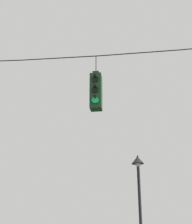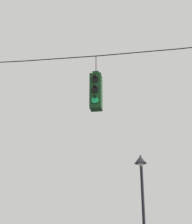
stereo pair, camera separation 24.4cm
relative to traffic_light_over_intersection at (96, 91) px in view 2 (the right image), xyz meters
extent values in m
cylinder|color=black|center=(-1.14, 0.00, 1.24)|extent=(2.47, 0.03, 0.08)
cylinder|color=black|center=(1.33, 0.00, 1.22)|extent=(2.46, 0.03, 0.03)
cube|color=#143819|center=(0.00, 0.00, -0.02)|extent=(0.34, 0.34, 1.13)
cube|color=#143819|center=(0.00, 0.00, 0.59)|extent=(0.19, 0.19, 0.10)
cylinder|color=black|center=(0.00, 0.00, 0.93)|extent=(0.02, 0.02, 0.57)
cylinder|color=black|center=(0.00, -0.18, 0.32)|extent=(0.20, 0.03, 0.20)
cylinder|color=black|center=(0.00, -0.23, 0.41)|extent=(0.07, 0.12, 0.07)
cylinder|color=black|center=(0.00, -0.18, -0.02)|extent=(0.20, 0.03, 0.20)
cylinder|color=black|center=(0.00, -0.23, 0.07)|extent=(0.07, 0.12, 0.07)
cylinder|color=#19C666|center=(0.00, -0.18, -0.36)|extent=(0.20, 0.03, 0.20)
cylinder|color=black|center=(0.00, -0.23, -0.27)|extent=(0.07, 0.12, 0.07)
cylinder|color=black|center=(0.00, 0.19, 0.32)|extent=(0.20, 0.03, 0.20)
cylinder|color=black|center=(0.00, 0.23, 0.41)|extent=(0.07, 0.12, 0.07)
cylinder|color=black|center=(0.00, 0.19, -0.02)|extent=(0.20, 0.03, 0.20)
cylinder|color=black|center=(0.00, 0.23, 0.07)|extent=(0.07, 0.12, 0.07)
cylinder|color=#19C666|center=(0.00, 0.19, -0.36)|extent=(0.20, 0.03, 0.20)
cylinder|color=black|center=(0.00, 0.23, -0.27)|extent=(0.07, 0.12, 0.07)
cylinder|color=black|center=(1.07, 4.85, -3.42)|extent=(0.12, 0.12, 5.02)
cylinder|color=black|center=(1.07, 4.58, -0.95)|extent=(0.07, 0.55, 0.07)
cone|color=#232328|center=(1.07, 4.30, -1.10)|extent=(0.50, 0.50, 0.30)
sphere|color=silver|center=(1.07, 4.30, -1.25)|extent=(0.22, 0.22, 0.22)
camera|label=1|loc=(1.31, -9.21, -4.32)|focal=55.00mm
camera|label=2|loc=(1.55, -9.18, -4.32)|focal=55.00mm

